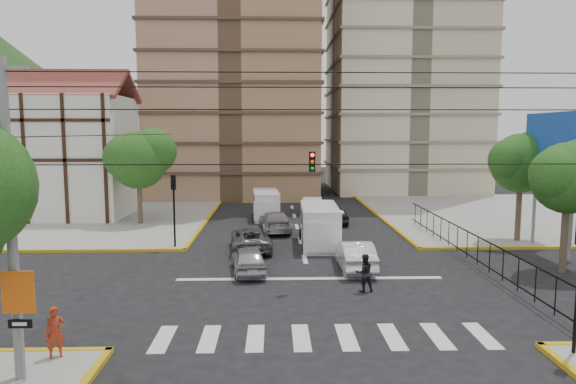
{
  "coord_description": "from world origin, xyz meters",
  "views": [
    {
      "loc": [
        -1.74,
        -23.16,
        7.16
      ],
      "look_at": [
        -0.99,
        3.51,
        4.0
      ],
      "focal_mm": 32.0,
      "sensor_mm": 36.0,
      "label": 1
    }
  ],
  "objects_px": {
    "van_right_lane": "(320,227)",
    "van_left_lane": "(266,206)",
    "district_sign": "(19,303)",
    "pedestrian_crosswalk": "(364,273)",
    "car_silver_front_left": "(249,259)",
    "pedestrian_sw_corner": "(55,332)",
    "traffic_light_nw": "(174,199)",
    "car_white_front_right": "(355,255)"
  },
  "relations": [
    {
      "from": "van_right_lane",
      "to": "traffic_light_nw",
      "type": "bearing_deg",
      "value": -176.28
    },
    {
      "from": "district_sign",
      "to": "pedestrian_sw_corner",
      "type": "height_order",
      "value": "district_sign"
    },
    {
      "from": "car_silver_front_left",
      "to": "pedestrian_sw_corner",
      "type": "relative_size",
      "value": 2.5
    },
    {
      "from": "car_silver_front_left",
      "to": "traffic_light_nw",
      "type": "bearing_deg",
      "value": -56.15
    },
    {
      "from": "district_sign",
      "to": "car_white_front_right",
      "type": "xyz_separation_m",
      "value": [
        11.27,
        12.07,
        -1.69
      ]
    },
    {
      "from": "car_silver_front_left",
      "to": "car_white_front_right",
      "type": "bearing_deg",
      "value": 177.48
    },
    {
      "from": "van_right_lane",
      "to": "pedestrian_sw_corner",
      "type": "height_order",
      "value": "van_right_lane"
    },
    {
      "from": "car_silver_front_left",
      "to": "car_white_front_right",
      "type": "distance_m",
      "value": 5.52
    },
    {
      "from": "traffic_light_nw",
      "to": "pedestrian_crosswalk",
      "type": "bearing_deg",
      "value": -40.69
    },
    {
      "from": "car_silver_front_left",
      "to": "pedestrian_sw_corner",
      "type": "xyz_separation_m",
      "value": [
        -5.52,
        -10.03,
        0.27
      ]
    },
    {
      "from": "pedestrian_crosswalk",
      "to": "van_right_lane",
      "type": "bearing_deg",
      "value": -92.04
    },
    {
      "from": "pedestrian_sw_corner",
      "to": "van_left_lane",
      "type": "bearing_deg",
      "value": 52.9
    },
    {
      "from": "traffic_light_nw",
      "to": "van_right_lane",
      "type": "bearing_deg",
      "value": 2.36
    },
    {
      "from": "car_silver_front_left",
      "to": "pedestrian_sw_corner",
      "type": "distance_m",
      "value": 11.45
    },
    {
      "from": "car_silver_front_left",
      "to": "district_sign",
      "type": "bearing_deg",
      "value": 56.13
    },
    {
      "from": "van_left_lane",
      "to": "car_white_front_right",
      "type": "height_order",
      "value": "van_left_lane"
    },
    {
      "from": "car_white_front_right",
      "to": "pedestrian_sw_corner",
      "type": "xyz_separation_m",
      "value": [
        -11.02,
        -10.5,
        0.2
      ]
    },
    {
      "from": "car_white_front_right",
      "to": "car_silver_front_left",
      "type": "bearing_deg",
      "value": 4.39
    },
    {
      "from": "car_silver_front_left",
      "to": "pedestrian_sw_corner",
      "type": "bearing_deg",
      "value": 53.75
    },
    {
      "from": "district_sign",
      "to": "van_right_lane",
      "type": "height_order",
      "value": "district_sign"
    },
    {
      "from": "pedestrian_sw_corner",
      "to": "pedestrian_crosswalk",
      "type": "xyz_separation_m",
      "value": [
        10.85,
        6.78,
        -0.1
      ]
    },
    {
      "from": "car_silver_front_left",
      "to": "van_left_lane",
      "type": "bearing_deg",
      "value": -99.7
    },
    {
      "from": "van_right_lane",
      "to": "van_left_lane",
      "type": "distance_m",
      "value": 10.85
    },
    {
      "from": "van_left_lane",
      "to": "car_silver_front_left",
      "type": "xyz_separation_m",
      "value": [
        -0.64,
        -16.08,
        -0.42
      ]
    },
    {
      "from": "traffic_light_nw",
      "to": "car_white_front_right",
      "type": "height_order",
      "value": "traffic_light_nw"
    },
    {
      "from": "traffic_light_nw",
      "to": "district_sign",
      "type": "bearing_deg",
      "value": -93.36
    },
    {
      "from": "pedestrian_sw_corner",
      "to": "pedestrian_crosswalk",
      "type": "height_order",
      "value": "pedestrian_sw_corner"
    },
    {
      "from": "van_left_lane",
      "to": "pedestrian_crosswalk",
      "type": "distance_m",
      "value": 19.89
    },
    {
      "from": "van_left_lane",
      "to": "car_silver_front_left",
      "type": "distance_m",
      "value": 16.1
    },
    {
      "from": "van_left_lane",
      "to": "car_silver_front_left",
      "type": "height_order",
      "value": "van_left_lane"
    },
    {
      "from": "traffic_light_nw",
      "to": "van_left_lane",
      "type": "xyz_separation_m",
      "value": [
        5.42,
        10.64,
        -2.0
      ]
    },
    {
      "from": "traffic_light_nw",
      "to": "pedestrian_sw_corner",
      "type": "height_order",
      "value": "traffic_light_nw"
    },
    {
      "from": "traffic_light_nw",
      "to": "pedestrian_crosswalk",
      "type": "height_order",
      "value": "traffic_light_nw"
    },
    {
      "from": "pedestrian_crosswalk",
      "to": "pedestrian_sw_corner",
      "type": "bearing_deg",
      "value": 22.52
    },
    {
      "from": "car_white_front_right",
      "to": "pedestrian_crosswalk",
      "type": "relative_size",
      "value": 2.7
    },
    {
      "from": "district_sign",
      "to": "car_silver_front_left",
      "type": "xyz_separation_m",
      "value": [
        5.77,
        11.6,
        -1.76
      ]
    },
    {
      "from": "van_left_lane",
      "to": "pedestrian_crosswalk",
      "type": "relative_size",
      "value": 3.01
    },
    {
      "from": "van_right_lane",
      "to": "van_left_lane",
      "type": "height_order",
      "value": "van_right_lane"
    },
    {
      "from": "van_right_lane",
      "to": "pedestrian_sw_corner",
      "type": "bearing_deg",
      "value": -120.04
    },
    {
      "from": "traffic_light_nw",
      "to": "pedestrian_sw_corner",
      "type": "bearing_deg",
      "value": -92.77
    },
    {
      "from": "district_sign",
      "to": "pedestrian_crosswalk",
      "type": "height_order",
      "value": "district_sign"
    },
    {
      "from": "van_left_lane",
      "to": "van_right_lane",
      "type": "bearing_deg",
      "value": -74.7
    }
  ]
}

